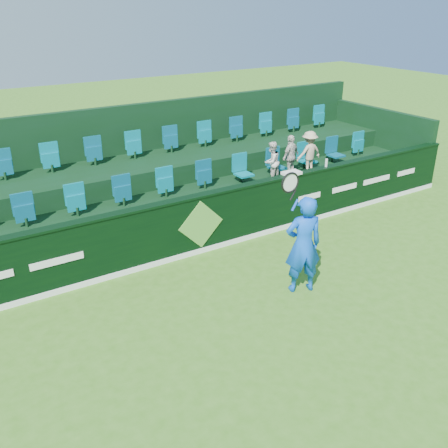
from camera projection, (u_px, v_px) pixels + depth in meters
ground at (321, 347)px, 8.11m from camera, size 60.00×60.00×0.00m
sponsor_hoarding at (199, 224)px, 10.91m from camera, size 16.00×0.25×1.35m
stand_tier_front at (176, 218)px, 11.87m from camera, size 16.00×2.00×0.80m
stand_tier_back at (142, 186)px, 13.23m from camera, size 16.00×1.80×1.30m
stand_rear at (134, 161)px, 13.34m from camera, size 16.00×4.10×2.60m
seat_row_front at (167, 186)px, 11.89m from camera, size 13.50×0.50×0.60m
seat_row_back at (135, 148)px, 13.07m from camera, size 13.50×0.50×0.60m
tennis_player at (303, 244)px, 9.31m from camera, size 1.16×0.67×2.58m
spectator_left at (272, 162)px, 12.89m from camera, size 0.61×0.54×1.05m
spectator_middle at (291, 156)px, 13.18m from camera, size 0.73×0.47×1.15m
spectator_right at (309, 152)px, 13.49m from camera, size 0.77×0.47×1.16m
towel at (292, 173)px, 11.88m from camera, size 0.44×0.29×0.07m
drinks_bottle at (326, 163)px, 12.39m from camera, size 0.06×0.06×0.20m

